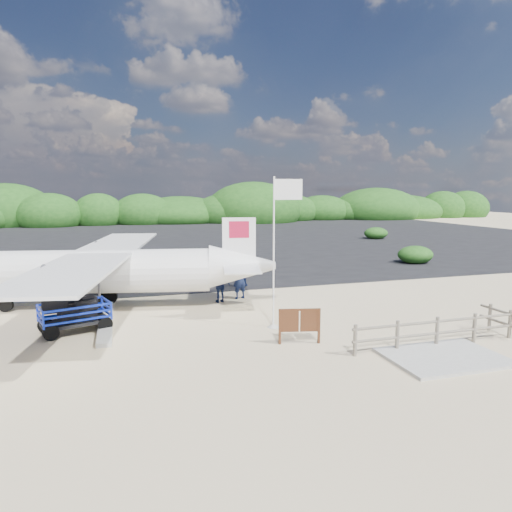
{
  "coord_description": "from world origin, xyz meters",
  "views": [
    {
      "loc": [
        -3.85,
        -17.12,
        5.12
      ],
      "look_at": [
        2.22,
        3.09,
        2.05
      ],
      "focal_mm": 32.0,
      "sensor_mm": 36.0,
      "label": 1
    }
  ],
  "objects": [
    {
      "name": "ground",
      "position": [
        0.0,
        0.0,
        0.0
      ],
      "size": [
        160.0,
        160.0,
        0.0
      ],
      "primitive_type": "plane",
      "color": "beige"
    },
    {
      "name": "asphalt_apron",
      "position": [
        0.0,
        30.0,
        0.0
      ],
      "size": [
        90.0,
        50.0,
        0.04
      ],
      "primitive_type": null,
      "color": "#B2B2B2",
      "rests_on": "ground"
    },
    {
      "name": "walkway_pad",
      "position": [
        5.5,
        -6.0,
        0.0
      ],
      "size": [
        3.5,
        2.5,
        0.1
      ],
      "primitive_type": null,
      "color": "#B2B2B2",
      "rests_on": "ground"
    },
    {
      "name": "vegetation_band",
      "position": [
        0.0,
        55.0,
        0.0
      ],
      "size": [
        124.0,
        8.0,
        4.4
      ],
      "primitive_type": null,
      "color": "#B2B2B2",
      "rests_on": "ground"
    },
    {
      "name": "fence",
      "position": [
        6.0,
        -5.0,
        0.0
      ],
      "size": [
        6.4,
        2.0,
        1.1
      ],
      "primitive_type": null,
      "color": "#B2B2B2",
      "rests_on": "ground"
    },
    {
      "name": "baggage_cart",
      "position": [
        -5.53,
        0.08,
        0.0
      ],
      "size": [
        2.87,
        2.15,
        1.28
      ],
      "primitive_type": null,
      "rotation": [
        0.0,
        0.0,
        0.3
      ],
      "color": "#0E2BD6",
      "rests_on": "ground"
    },
    {
      "name": "flagpole",
      "position": [
        1.54,
        -1.44,
        0.0
      ],
      "size": [
        1.14,
        0.52,
        5.6
      ],
      "primitive_type": null,
      "rotation": [
        0.0,
        0.0,
        0.05
      ],
      "color": "white",
      "rests_on": "ground"
    },
    {
      "name": "signboard",
      "position": [
        1.78,
        -3.44,
        0.0
      ],
      "size": [
        1.49,
        0.47,
        1.23
      ],
      "primitive_type": null,
      "rotation": [
        0.0,
        0.0,
        -0.23
      ],
      "color": "#512C17",
      "rests_on": "ground"
    },
    {
      "name": "crew_a",
      "position": [
        1.49,
        3.37,
        0.99
      ],
      "size": [
        0.84,
        0.69,
        1.98
      ],
      "primitive_type": "imported",
      "rotation": [
        0.0,
        0.0,
        3.48
      ],
      "color": "#131E47",
      "rests_on": "ground"
    },
    {
      "name": "crew_b",
      "position": [
        2.24,
        6.09,
        0.86
      ],
      "size": [
        0.88,
        0.71,
        1.71
      ],
      "primitive_type": "imported",
      "rotation": [
        0.0,
        0.0,
        3.06
      ],
      "color": "#131E47",
      "rests_on": "ground"
    },
    {
      "name": "crew_c",
      "position": [
        0.46,
        2.9,
        0.79
      ],
      "size": [
        0.97,
        0.53,
        1.57
      ],
      "primitive_type": "imported",
      "rotation": [
        0.0,
        0.0,
        3.31
      ],
      "color": "#131E47",
      "rests_on": "ground"
    },
    {
      "name": "aircraft_large",
      "position": [
        13.78,
        25.25,
        0.0
      ],
      "size": [
        19.52,
        19.52,
        4.99
      ],
      "primitive_type": null,
      "rotation": [
        0.0,
        0.0,
        2.95
      ],
      "color": "#B2B2B2",
      "rests_on": "ground"
    }
  ]
}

